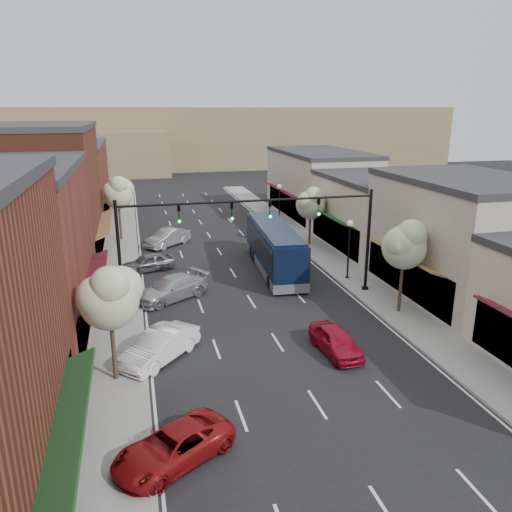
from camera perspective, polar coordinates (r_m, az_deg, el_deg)
ground at (r=25.44m, az=3.75°, el=-11.76°), size 160.00×160.00×0.00m
sidewalk_left at (r=41.56m, az=-15.34°, el=-0.74°), size 2.80×73.00×0.15m
sidewalk_right at (r=44.29m, az=6.88°, el=0.81°), size 2.80×73.00×0.15m
curb_left at (r=41.54m, az=-13.42°, el=-0.61°), size 0.25×73.00×0.17m
curb_right at (r=43.83m, az=5.17°, el=0.69°), size 0.25×73.00×0.17m
bldg_left_midfar at (r=42.42m, az=-23.81°, el=6.19°), size 10.14×14.10×10.90m
bldg_left_far at (r=58.26m, az=-21.20°, el=7.74°), size 10.14×18.10×8.40m
bldg_right_midnear at (r=35.19m, az=22.55°, el=1.93°), size 9.14×12.10×7.90m
bldg_right_midfar at (r=45.26m, az=13.55°, el=4.84°), size 9.14×12.10×6.40m
bldg_right_far at (r=57.75m, az=7.23°, el=8.15°), size 9.14×16.10×7.40m
hill_far at (r=111.64m, az=-10.68°, el=13.28°), size 120.00×30.00×12.00m
hill_near at (r=101.21m, az=-24.65°, el=10.62°), size 50.00×20.00×8.00m
signal_mast_right at (r=32.72m, az=9.07°, el=3.26°), size 8.22×0.46×7.00m
signal_mast_left at (r=30.23m, az=-10.99°, el=2.05°), size 8.22×0.46×7.00m
tree_right_near at (r=30.47m, az=16.74°, el=1.42°), size 2.85×2.65×5.95m
tree_right_far at (r=44.70m, az=6.34°, el=6.14°), size 2.85×2.65×5.43m
tree_left_near at (r=22.66m, az=-16.37°, el=-4.38°), size 2.85×2.65×5.69m
tree_left_far at (r=47.81m, az=-15.47°, el=7.07°), size 2.85×2.65×6.13m
lamp_post_near at (r=36.19m, az=10.61°, el=1.84°), size 0.44×0.44×4.44m
lamp_post_far at (r=52.22m, az=2.68°, el=6.64°), size 0.44×0.44×4.44m
coach_bus at (r=38.00m, az=2.10°, el=0.98°), size 3.31×11.55×3.49m
red_hatchback at (r=26.07m, az=9.10°, el=-9.54°), size 1.89×4.07×1.35m
parked_car_a at (r=19.02m, az=-9.41°, el=-20.69°), size 4.93×4.11×1.25m
parked_car_b at (r=25.47m, az=-10.94°, el=-10.06°), size 4.37×4.53×1.54m
parked_car_c at (r=33.02m, az=-9.67°, el=-3.66°), size 5.51×4.55×1.51m
parked_car_d at (r=39.02m, az=-12.23°, el=-0.72°), size 4.30×2.72×1.37m
parked_car_e at (r=45.74m, az=-10.08°, el=2.08°), size 4.51×4.37×1.53m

